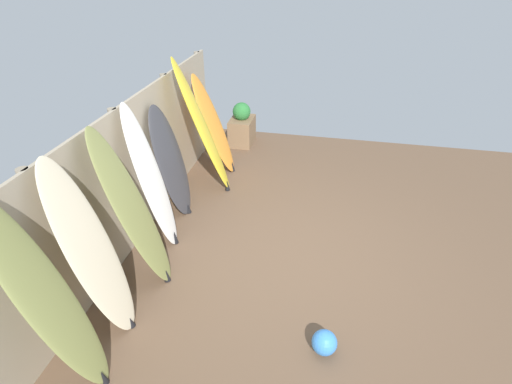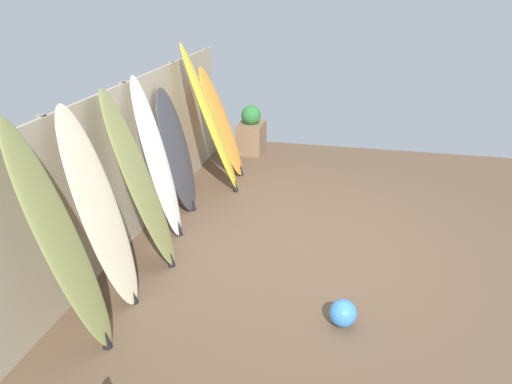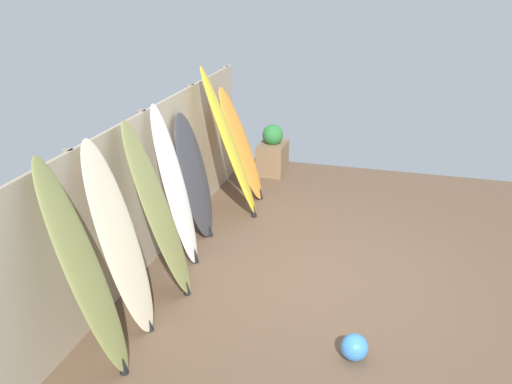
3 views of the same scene
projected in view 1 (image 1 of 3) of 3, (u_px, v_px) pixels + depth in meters
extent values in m
plane|color=brown|center=(287.00, 257.00, 5.02)|extent=(7.68, 7.68, 0.00)
cube|color=tan|center=(128.00, 179.00, 4.89)|extent=(6.08, 0.04, 1.80)
cylinder|color=gray|center=(51.00, 254.00, 3.70)|extent=(0.10, 0.10, 1.80)
cylinder|color=gray|center=(125.00, 179.00, 4.90)|extent=(0.10, 0.10, 1.80)
cylinder|color=gray|center=(170.00, 133.00, 6.10)|extent=(0.10, 0.10, 1.80)
cylinder|color=gray|center=(200.00, 102.00, 7.30)|extent=(0.10, 0.10, 1.80)
ellipsoid|color=olive|center=(48.00, 301.00, 3.10)|extent=(0.54, 0.69, 1.96)
cone|color=black|center=(103.00, 377.00, 3.52)|extent=(0.08, 0.08, 0.16)
ellipsoid|color=beige|center=(91.00, 252.00, 3.65)|extent=(0.55, 0.58, 1.90)
cone|color=black|center=(131.00, 322.00, 4.07)|extent=(0.08, 0.08, 0.11)
ellipsoid|color=olive|center=(133.00, 211.00, 4.21)|extent=(0.62, 0.70, 1.90)
cone|color=black|center=(167.00, 275.00, 4.62)|extent=(0.08, 0.08, 0.15)
ellipsoid|color=white|center=(151.00, 179.00, 4.80)|extent=(0.47, 0.52, 1.89)
cone|color=black|center=(175.00, 237.00, 5.21)|extent=(0.08, 0.08, 0.18)
ellipsoid|color=#38383D|center=(171.00, 163.00, 5.46)|extent=(0.63, 0.51, 1.62)
cone|color=black|center=(189.00, 208.00, 5.81)|extent=(0.08, 0.08, 0.14)
ellipsoid|color=yellow|center=(203.00, 128.00, 5.91)|extent=(0.53, 0.85, 2.08)
cone|color=black|center=(227.00, 185.00, 6.34)|extent=(0.08, 0.08, 0.17)
ellipsoid|color=orange|center=(214.00, 125.00, 6.56)|extent=(0.57, 0.74, 1.66)
cone|color=black|center=(233.00, 166.00, 6.90)|extent=(0.08, 0.08, 0.17)
cube|color=#846647|center=(242.00, 131.00, 7.81)|extent=(0.61, 0.43, 0.51)
sphere|color=#2E7838|center=(242.00, 111.00, 7.60)|extent=(0.34, 0.34, 0.34)
sphere|color=#3F8CE5|center=(324.00, 342.00, 3.79)|extent=(0.25, 0.25, 0.25)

